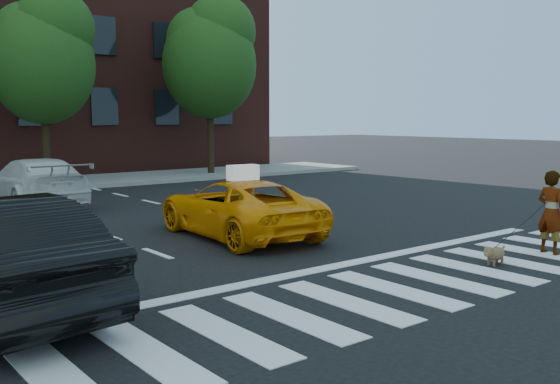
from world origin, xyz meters
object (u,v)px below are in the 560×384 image
object	(u,v)px
woman	(551,212)
dog	(494,254)
taxi	(238,208)
tree_mid	(43,52)
tree_right	(210,53)
white_suv	(34,182)

from	to	relation	value
woman	dog	size ratio (longest dim) A/B	2.62
taxi	tree_mid	bearing A→B (deg)	-85.80
tree_mid	tree_right	distance (m)	7.01
tree_right	white_suv	distance (m)	11.10
taxi	woman	size ratio (longest dim) A/B	2.82
taxi	woman	world-z (taller)	woman
white_suv	woman	xyz separation A→B (m)	(5.52, -12.42, 0.09)
tree_mid	woman	size ratio (longest dim) A/B	4.54
tree_right	dog	size ratio (longest dim) A/B	12.91
dog	tree_right	bearing A→B (deg)	72.93
tree_right	woman	world-z (taller)	tree_right
taxi	tree_right	bearing A→B (deg)	-115.92
tree_right	white_suv	xyz separation A→B (m)	(-8.93, -4.73, -4.57)
white_suv	tree_mid	bearing A→B (deg)	-112.51
taxi	woman	xyz separation A→B (m)	(3.55, -5.07, 0.17)
woman	dog	bearing A→B (deg)	93.54
taxi	dog	distance (m)	5.32
tree_right	white_suv	world-z (taller)	tree_right
tree_mid	dog	distance (m)	17.75
taxi	white_suv	distance (m)	7.62
white_suv	woman	bearing A→B (deg)	113.69
tree_right	white_suv	size ratio (longest dim) A/B	1.62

